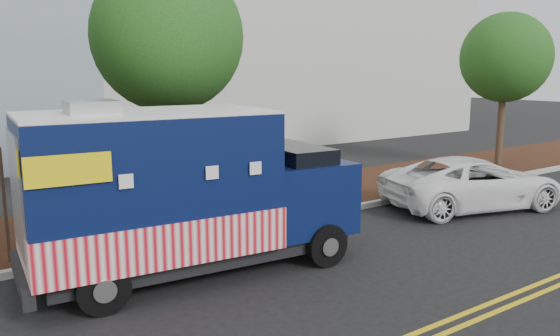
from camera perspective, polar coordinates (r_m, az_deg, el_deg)
ground at (r=11.20m, az=-8.46°, el=-9.94°), size 120.00×120.00×0.00m
curb at (r=12.38m, az=-11.39°, el=-7.68°), size 120.00×0.18×0.15m
mulch_strip at (r=14.26m, az=-14.79°, el=-5.41°), size 120.00×4.00×0.15m
tree_b at (r=14.20m, az=-11.65°, el=13.26°), size 3.76×3.76×6.53m
tree_d at (r=22.90m, az=22.49°, el=10.58°), size 3.40×3.40×5.98m
sign_post at (r=11.79m, az=-26.80°, el=-3.85°), size 0.06×0.06×2.40m
food_truck at (r=10.37m, az=-10.49°, el=-2.93°), size 6.51×2.88×3.34m
white_car at (r=16.19m, az=19.54°, el=-1.47°), size 5.61×3.69×1.43m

